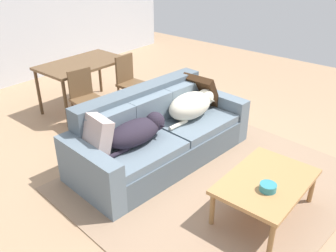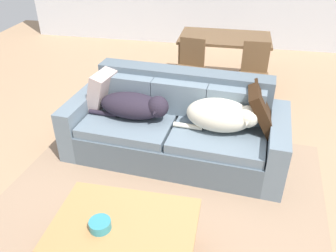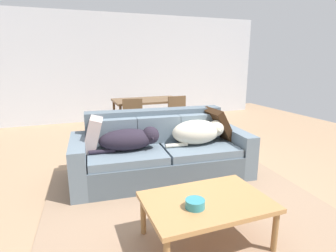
{
  "view_description": "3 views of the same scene",
  "coord_description": "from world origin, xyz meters",
  "px_view_note": "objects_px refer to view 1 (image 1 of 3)",
  "views": [
    {
      "loc": [
        -3.17,
        -2.54,
        2.53
      ],
      "look_at": [
        -0.32,
        -0.16,
        0.59
      ],
      "focal_mm": 38.69,
      "sensor_mm": 36.0,
      "label": 1
    },
    {
      "loc": [
        0.34,
        -3.09,
        2.34
      ],
      "look_at": [
        -0.24,
        -0.18,
        0.5
      ],
      "focal_mm": 36.8,
      "sensor_mm": 36.0,
      "label": 2
    },
    {
      "loc": [
        -1.38,
        -3.29,
        1.58
      ],
      "look_at": [
        -0.14,
        -0.03,
        0.73
      ],
      "focal_mm": 29.44,
      "sensor_mm": 36.0,
      "label": 3
    }
  ],
  "objects_px": {
    "dog_on_left_cushion": "(138,131)",
    "dining_table": "(82,67)",
    "throw_pillow_by_left_arm": "(95,136)",
    "bowl_on_coffee_table": "(268,187)",
    "dining_chair_near_right": "(130,80)",
    "couch": "(158,135)",
    "throw_pillow_by_right_arm": "(201,90)",
    "coffee_table": "(266,183)",
    "dog_on_right_cushion": "(192,105)",
    "dining_chair_near_left": "(85,96)"
  },
  "relations": [
    {
      "from": "dog_on_left_cushion",
      "to": "dining_table",
      "type": "height_order",
      "value": "dining_table"
    },
    {
      "from": "throw_pillow_by_left_arm",
      "to": "dining_table",
      "type": "relative_size",
      "value": 0.33
    },
    {
      "from": "bowl_on_coffee_table",
      "to": "dining_chair_near_right",
      "type": "relative_size",
      "value": 0.18
    },
    {
      "from": "couch",
      "to": "throw_pillow_by_right_arm",
      "type": "xyz_separation_m",
      "value": [
        0.88,
        -0.02,
        0.33
      ]
    },
    {
      "from": "couch",
      "to": "dining_chair_near_right",
      "type": "xyz_separation_m",
      "value": [
        0.84,
        1.34,
        0.16
      ]
    },
    {
      "from": "throw_pillow_by_right_arm",
      "to": "dining_table",
      "type": "bearing_deg",
      "value": 104.11
    },
    {
      "from": "couch",
      "to": "coffee_table",
      "type": "xyz_separation_m",
      "value": [
        -0.12,
        -1.53,
        0.05
      ]
    },
    {
      "from": "couch",
      "to": "dining_table",
      "type": "distance_m",
      "value": 2.01
    },
    {
      "from": "couch",
      "to": "dining_chair_near_right",
      "type": "relative_size",
      "value": 2.73
    },
    {
      "from": "dog_on_right_cushion",
      "to": "dining_chair_near_left",
      "type": "relative_size",
      "value": 0.97
    },
    {
      "from": "dog_on_left_cushion",
      "to": "bowl_on_coffee_table",
      "type": "height_order",
      "value": "dog_on_left_cushion"
    },
    {
      "from": "coffee_table",
      "to": "bowl_on_coffee_table",
      "type": "relative_size",
      "value": 6.64
    },
    {
      "from": "throw_pillow_by_right_arm",
      "to": "coffee_table",
      "type": "relative_size",
      "value": 0.45
    },
    {
      "from": "throw_pillow_by_right_arm",
      "to": "dining_chair_near_right",
      "type": "height_order",
      "value": "throw_pillow_by_right_arm"
    },
    {
      "from": "dining_chair_near_left",
      "to": "dining_chair_near_right",
      "type": "xyz_separation_m",
      "value": [
        0.89,
        -0.0,
        -0.01
      ]
    },
    {
      "from": "throw_pillow_by_right_arm",
      "to": "dog_on_right_cushion",
      "type": "bearing_deg",
      "value": -160.7
    },
    {
      "from": "dog_on_right_cushion",
      "to": "dining_chair_near_right",
      "type": "height_order",
      "value": "dining_chair_near_right"
    },
    {
      "from": "dog_on_left_cushion",
      "to": "couch",
      "type": "bearing_deg",
      "value": 15.29
    },
    {
      "from": "couch",
      "to": "dining_chair_near_left",
      "type": "bearing_deg",
      "value": 96.8
    },
    {
      "from": "dog_on_left_cushion",
      "to": "dog_on_right_cushion",
      "type": "distance_m",
      "value": 0.93
    },
    {
      "from": "couch",
      "to": "dining_chair_near_left",
      "type": "height_order",
      "value": "dining_chair_near_left"
    },
    {
      "from": "throw_pillow_by_left_arm",
      "to": "dining_chair_near_right",
      "type": "bearing_deg",
      "value": 35.31
    },
    {
      "from": "dog_on_right_cushion",
      "to": "throw_pillow_by_left_arm",
      "type": "xyz_separation_m",
      "value": [
        -1.37,
        0.28,
        0.03
      ]
    },
    {
      "from": "throw_pillow_by_right_arm",
      "to": "coffee_table",
      "type": "distance_m",
      "value": 1.84
    },
    {
      "from": "dining_chair_near_right",
      "to": "throw_pillow_by_right_arm",
      "type": "bearing_deg",
      "value": -89.3
    },
    {
      "from": "couch",
      "to": "dog_on_right_cushion",
      "type": "relative_size",
      "value": 2.84
    },
    {
      "from": "dog_on_left_cushion",
      "to": "bowl_on_coffee_table",
      "type": "distance_m",
      "value": 1.55
    },
    {
      "from": "dining_table",
      "to": "throw_pillow_by_right_arm",
      "type": "bearing_deg",
      "value": -75.89
    },
    {
      "from": "dining_chair_near_left",
      "to": "coffee_table",
      "type": "bearing_deg",
      "value": -82.78
    },
    {
      "from": "couch",
      "to": "throw_pillow_by_right_arm",
      "type": "distance_m",
      "value": 0.94
    },
    {
      "from": "coffee_table",
      "to": "bowl_on_coffee_table",
      "type": "height_order",
      "value": "bowl_on_coffee_table"
    },
    {
      "from": "couch",
      "to": "dog_on_left_cushion",
      "type": "bearing_deg",
      "value": -164.71
    },
    {
      "from": "dog_on_left_cushion",
      "to": "dining_chair_near_right",
      "type": "bearing_deg",
      "value": 52.8
    },
    {
      "from": "dog_on_left_cushion",
      "to": "coffee_table",
      "type": "relative_size",
      "value": 0.85
    },
    {
      "from": "dining_chair_near_left",
      "to": "throw_pillow_by_left_arm",
      "type": "bearing_deg",
      "value": -115.49
    },
    {
      "from": "dog_on_right_cushion",
      "to": "coffee_table",
      "type": "xyz_separation_m",
      "value": [
        -0.61,
        -1.38,
        -0.24
      ]
    },
    {
      "from": "throw_pillow_by_left_arm",
      "to": "coffee_table",
      "type": "distance_m",
      "value": 1.84
    },
    {
      "from": "dog_on_left_cushion",
      "to": "dining_chair_near_left",
      "type": "distance_m",
      "value": 1.48
    },
    {
      "from": "dog_on_left_cushion",
      "to": "dog_on_right_cushion",
      "type": "bearing_deg",
      "value": 0.18
    },
    {
      "from": "dog_on_left_cushion",
      "to": "coffee_table",
      "type": "bearing_deg",
      "value": -73.11
    },
    {
      "from": "coffee_table",
      "to": "dining_table",
      "type": "xyz_separation_m",
      "value": [
        0.51,
        3.47,
        0.33
      ]
    },
    {
      "from": "coffee_table",
      "to": "dining_chair_near_right",
      "type": "distance_m",
      "value": 3.03
    },
    {
      "from": "throw_pillow_by_right_arm",
      "to": "dining_table",
      "type": "height_order",
      "value": "throw_pillow_by_right_arm"
    },
    {
      "from": "dog_on_right_cushion",
      "to": "dining_chair_near_right",
      "type": "distance_m",
      "value": 1.54
    },
    {
      "from": "coffee_table",
      "to": "dining_chair_near_right",
      "type": "xyz_separation_m",
      "value": [
        0.96,
        2.87,
        0.12
      ]
    },
    {
      "from": "dog_on_left_cushion",
      "to": "dog_on_right_cushion",
      "type": "relative_size",
      "value": 1.06
    },
    {
      "from": "throw_pillow_by_left_arm",
      "to": "bowl_on_coffee_table",
      "type": "distance_m",
      "value": 1.85
    },
    {
      "from": "throw_pillow_by_right_arm",
      "to": "dining_chair_near_right",
      "type": "bearing_deg",
      "value": 91.7
    },
    {
      "from": "couch",
      "to": "bowl_on_coffee_table",
      "type": "relative_size",
      "value": 15.21
    },
    {
      "from": "couch",
      "to": "throw_pillow_by_right_arm",
      "type": "relative_size",
      "value": 5.08
    }
  ]
}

